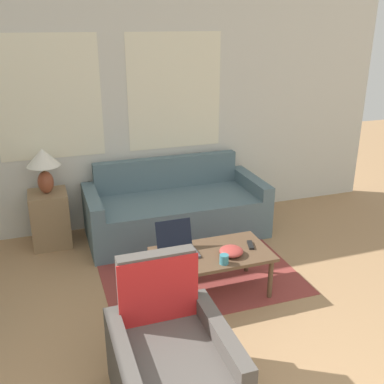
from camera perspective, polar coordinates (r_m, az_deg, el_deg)
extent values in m
cube|color=silver|center=(5.18, -8.81, 9.45)|extent=(6.55, 0.05, 2.60)
cube|color=white|center=(5.03, -17.80, 11.28)|extent=(1.10, 0.01, 1.30)
cube|color=white|center=(5.25, -2.19, 12.60)|extent=(1.10, 0.01, 1.30)
cube|color=brown|center=(4.68, -0.32, -8.60)|extent=(1.84, 1.94, 0.01)
cube|color=slate|center=(5.12, -1.97, -3.11)|extent=(1.71, 0.88, 0.45)
cube|color=slate|center=(5.39, -3.18, 0.25)|extent=(1.71, 0.12, 0.82)
cube|color=slate|center=(4.92, -12.35, -3.67)|extent=(0.14, 0.88, 0.60)
cube|color=slate|center=(5.41, 7.44, -1.06)|extent=(0.14, 0.88, 0.60)
cube|color=#514C47|center=(3.04, -2.31, -22.70)|extent=(0.52, 0.83, 0.43)
cube|color=#514C47|center=(3.16, -4.37, -15.05)|extent=(0.52, 0.10, 0.92)
cube|color=#514C47|center=(2.95, -8.54, -22.99)|extent=(0.10, 0.83, 0.55)
cube|color=#514C47|center=(3.08, 3.55, -20.58)|extent=(0.10, 0.83, 0.55)
cube|color=red|center=(3.05, -4.15, -13.96)|extent=(0.54, 0.01, 0.66)
cube|color=#937551|center=(5.11, -17.55, -3.26)|extent=(0.40, 0.40, 0.60)
ellipsoid|color=brown|center=(4.96, -18.08, 1.21)|extent=(0.16, 0.16, 0.24)
cylinder|color=tan|center=(4.91, -18.28, 2.87)|extent=(0.02, 0.02, 0.06)
cone|color=white|center=(4.88, -18.44, 4.22)|extent=(0.35, 0.35, 0.18)
cube|color=brown|center=(3.98, 2.55, -7.91)|extent=(1.02, 0.58, 0.03)
cylinder|color=brown|center=(3.77, -2.87, -13.37)|extent=(0.04, 0.04, 0.38)
cylinder|color=brown|center=(4.07, 9.92, -10.81)|extent=(0.04, 0.04, 0.38)
cylinder|color=brown|center=(4.16, -4.74, -9.84)|extent=(0.04, 0.04, 0.38)
cylinder|color=brown|center=(4.44, 6.99, -7.81)|extent=(0.04, 0.04, 0.38)
cube|color=#47474C|center=(3.94, -1.67, -7.81)|extent=(0.32, 0.24, 0.02)
cube|color=black|center=(4.01, -2.34, -5.24)|extent=(0.32, 0.07, 0.24)
cylinder|color=teal|center=(3.80, 4.09, -8.52)|extent=(0.08, 0.08, 0.08)
ellipsoid|color=#B23D38|center=(3.94, 5.01, -7.49)|extent=(0.21, 0.21, 0.07)
cube|color=black|center=(4.11, 7.44, -6.68)|extent=(0.09, 0.16, 0.02)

